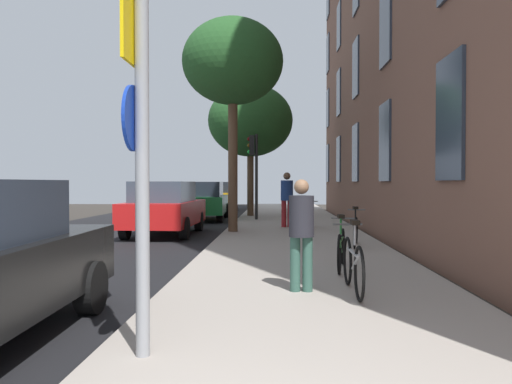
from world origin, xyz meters
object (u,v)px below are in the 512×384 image
bicycle_1 (341,248)px  car_3 (218,196)px  bicycle_3 (309,217)px  pedestrian_1 (287,196)px  tree_near (233,63)px  tree_far (250,121)px  traffic_light (254,161)px  car_1 (165,208)px  car_2 (204,200)px  bicycle_2 (356,231)px  bicycle_0 (353,264)px  sign_post (139,137)px  pedestrian_0 (301,227)px

bicycle_1 → car_3: 21.06m
bicycle_3 → pedestrian_1: 1.09m
tree_near → pedestrian_1: bearing=42.8°
tree_far → pedestrian_1: bearing=-75.5°
traffic_light → pedestrian_1: traffic_light is taller
tree_far → tree_near: bearing=-91.2°
traffic_light → car_1: size_ratio=0.82×
bicycle_1 → car_1: 7.98m
bicycle_1 → tree_far: bearing=99.1°
tree_far → pedestrian_1: (1.51, -5.84, -3.19)m
bicycle_1 → car_2: car_2 is taller
pedestrian_1 → car_1: bearing=-155.7°
traffic_light → bicycle_2: bearing=-72.2°
car_3 → car_1: bearing=-90.1°
bicycle_2 → bicycle_3: bicycle_3 is taller
pedestrian_1 → car_3: size_ratio=0.42×
bicycle_0 → bicycle_3: 9.59m
bicycle_0 → car_1: size_ratio=0.42×
sign_post → pedestrian_0: bearing=60.5°
traffic_light → car_2: traffic_light is taller
sign_post → car_2: size_ratio=0.71×
traffic_light → tree_far: 3.01m
tree_far → car_2: bearing=-147.3°
tree_near → bicycle_2: 6.69m
pedestrian_1 → pedestrian_0: bearing=-90.0°
pedestrian_1 → car_1: 4.10m
sign_post → car_1: (-2.22, 11.04, -1.14)m
car_2 → bicycle_0: bearing=-74.4°
traffic_light → car_3: size_ratio=0.79×
traffic_light → pedestrian_0: (1.25, -13.57, -1.47)m
tree_near → car_1: size_ratio=1.54×
bicycle_1 → traffic_light: bearing=99.7°
bicycle_3 → car_2: car_2 is taller
bicycle_2 → bicycle_0: bearing=-99.1°
tree_near → car_3: tree_near is taller
traffic_light → sign_post: bearing=-90.9°
bicycle_0 → pedestrian_0: 0.85m
sign_post → bicycle_2: bearing=68.6°
tree_near → pedestrian_0: tree_near is taller
traffic_light → pedestrian_1: size_ratio=1.88×
traffic_light → tree_far: tree_far is taller
pedestrian_0 → bicycle_3: bearing=85.8°
traffic_light → bicycle_3: bearing=-64.3°
bicycle_0 → pedestrian_1: 10.17m
tree_near → tree_far: bearing=88.8°
tree_near → car_3: size_ratio=1.48×
car_2 → pedestrian_0: bearing=-76.9°
bicycle_0 → car_3: size_ratio=0.40×
pedestrian_0 → car_3: (-3.70, 22.38, -0.15)m
bicycle_1 → bicycle_3: bicycle_3 is taller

